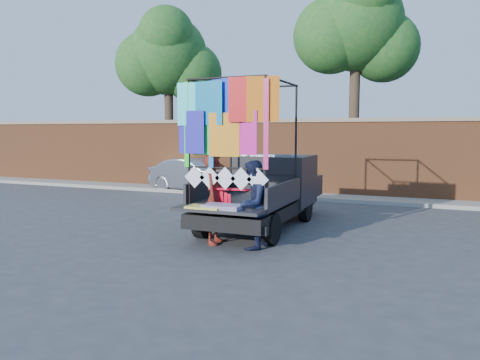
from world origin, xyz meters
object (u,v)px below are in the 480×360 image
at_px(sedan, 197,176).
at_px(pickup_truck, 269,190).
at_px(man, 252,205).
at_px(woman, 215,199).

bearing_deg(sedan, pickup_truck, -121.28).
height_order(pickup_truck, man, pickup_truck).
bearing_deg(pickup_truck, sedan, 134.53).
distance_m(woman, man, 0.82).
bearing_deg(woman, man, -105.01).
relative_size(sedan, woman, 2.11).
xyz_separation_m(sedan, woman, (3.92, -6.61, 0.27)).
bearing_deg(pickup_truck, man, -77.96).
relative_size(woman, man, 1.06).
distance_m(sedan, man, 8.21).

